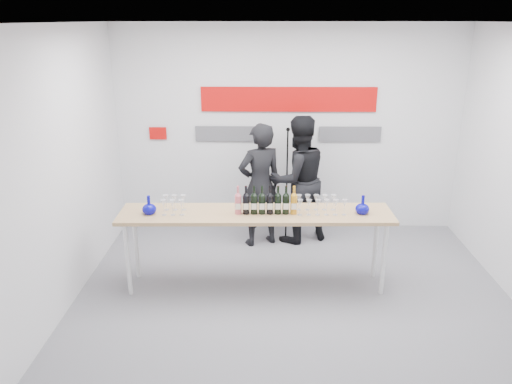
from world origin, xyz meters
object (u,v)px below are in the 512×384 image
at_px(tasting_table, 256,218).
at_px(mic_stand, 286,207).
at_px(presenter_left, 260,185).
at_px(presenter_right, 298,180).

distance_m(tasting_table, mic_stand, 1.41).
height_order(presenter_left, mic_stand, presenter_left).
bearing_deg(mic_stand, presenter_right, 40.09).
height_order(tasting_table, mic_stand, mic_stand).
bearing_deg(presenter_left, presenter_right, 171.24).
relative_size(tasting_table, mic_stand, 1.89).
relative_size(presenter_left, mic_stand, 1.04).
bearing_deg(mic_stand, presenter_left, -139.14).
xyz_separation_m(presenter_right, mic_stand, (-0.16, -0.04, -0.40)).
bearing_deg(tasting_table, mic_stand, 71.35).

